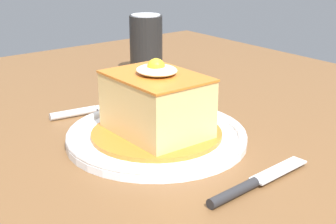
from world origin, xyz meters
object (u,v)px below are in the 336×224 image
object	(u,v)px
main_plate	(157,136)
knife	(247,186)
fork	(85,111)
soda_can	(146,45)

from	to	relation	value
main_plate	knife	xyz separation A→B (m)	(0.17, -0.00, -0.00)
main_plate	fork	bearing A→B (deg)	-171.81
main_plate	soda_can	bearing A→B (deg)	146.85
fork	knife	xyz separation A→B (m)	(0.34, 0.02, 0.00)
soda_can	knife	bearing A→B (deg)	-22.56
fork	soda_can	xyz separation A→B (m)	(-0.13, 0.22, 0.06)
soda_can	fork	bearing A→B (deg)	-58.15
main_plate	soda_can	xyz separation A→B (m)	(-0.29, 0.19, 0.05)
knife	main_plate	bearing A→B (deg)	179.15
main_plate	fork	xyz separation A→B (m)	(-0.16, -0.02, -0.00)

